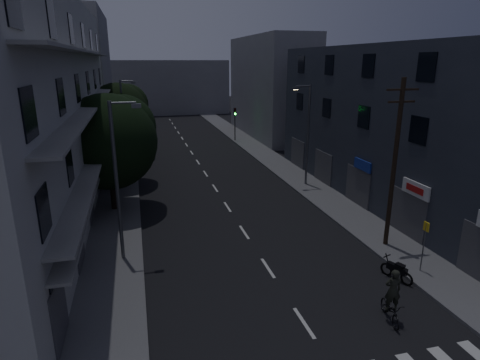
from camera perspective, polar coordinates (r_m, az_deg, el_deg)
name	(u,v)px	position (r m, az deg, el deg)	size (l,w,h in m)	color
ground	(205,172)	(37.28, -5.06, 1.11)	(160.00, 160.00, 0.00)	black
sidewalk_left	(120,177)	(36.84, -16.64, 0.39)	(3.00, 90.00, 0.15)	#565659
sidewalk_right	(281,166)	(39.15, 5.82, 1.96)	(3.00, 90.00, 0.15)	#565659
lane_markings	(195,157)	(43.27, -6.47, 3.26)	(0.15, 60.50, 0.01)	beige
building_left	(36,108)	(29.25, -26.98, 9.09)	(7.00, 36.00, 14.00)	#A7A7A2
building_right	(397,126)	(30.61, 21.44, 7.16)	(6.19, 28.00, 11.00)	#292D38
building_far_left	(84,76)	(58.81, -21.26, 13.66)	(6.00, 20.00, 16.00)	slate
building_far_right	(270,87)	(55.52, 4.26, 13.04)	(6.00, 20.00, 13.00)	slate
building_far_end	(164,87)	(80.82, -10.73, 12.85)	(24.00, 8.00, 10.00)	slate
tree_near	(110,138)	(27.85, -18.06, 5.69)	(6.33, 6.33, 7.81)	black
tree_mid	(114,129)	(33.92, -17.44, 6.88)	(5.83, 5.83, 7.18)	black
tree_far	(119,111)	(43.71, -16.82, 9.40)	(6.20, 6.20, 7.67)	black
traffic_signal_far_right	(235,117)	(51.01, -0.72, 8.93)	(0.28, 0.37, 4.10)	black
traffic_signal_far_left	(131,119)	(50.77, -15.23, 8.32)	(0.28, 0.37, 4.10)	black
street_lamp_left_near	(118,175)	(20.39, -16.91, 0.73)	(1.51, 0.25, 8.00)	#56595E
street_lamp_right	(307,130)	(32.54, 9.47, 6.97)	(1.51, 0.25, 8.00)	#53555A
street_lamp_left_far	(124,117)	(41.65, -16.13, 8.63)	(1.51, 0.25, 8.00)	#55575D
utility_pole	(395,161)	(22.49, 21.13, 2.48)	(1.80, 0.24, 9.00)	black
bus_stop_sign	(425,238)	(21.07, 24.79, -7.44)	(0.06, 0.35, 2.52)	#595B60
motorcycle	(397,271)	(20.66, 21.38, -11.95)	(0.78, 1.70, 1.13)	black
cyclist	(391,303)	(17.55, 20.71, -16.10)	(0.98, 1.86, 2.24)	black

